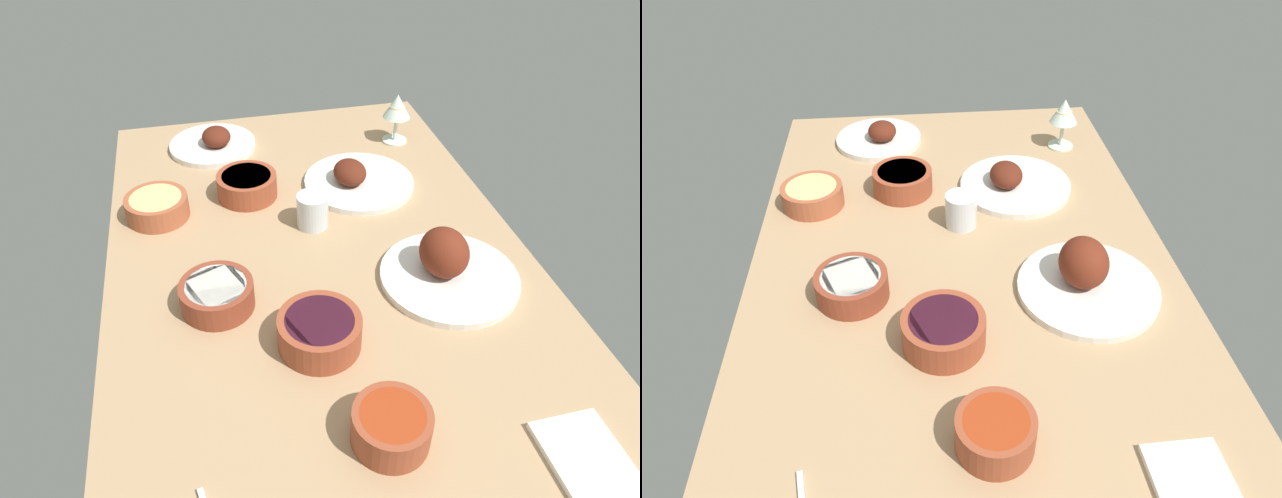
% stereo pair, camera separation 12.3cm
% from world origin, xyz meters
% --- Properties ---
extents(dining_table, '(1.40, 0.90, 0.04)m').
position_xyz_m(dining_table, '(0.00, 0.00, 0.02)').
color(dining_table, tan).
rests_on(dining_table, ground).
extents(plate_far_side, '(0.28, 0.28, 0.11)m').
position_xyz_m(plate_far_side, '(0.13, 0.24, 0.07)').
color(plate_far_side, silver).
rests_on(plate_far_side, dining_table).
extents(plate_near_viewer, '(0.28, 0.28, 0.07)m').
position_xyz_m(plate_near_viewer, '(-0.25, 0.15, 0.06)').
color(plate_near_viewer, silver).
rests_on(plate_near_viewer, dining_table).
extents(plate_center_main, '(0.24, 0.24, 0.07)m').
position_xyz_m(plate_center_main, '(-0.53, -0.18, 0.06)').
color(plate_center_main, silver).
rests_on(plate_center_main, dining_table).
extents(bowl_pasta, '(0.15, 0.15, 0.06)m').
position_xyz_m(bowl_pasta, '(-0.27, -0.12, 0.07)').
color(bowl_pasta, brown).
rests_on(bowl_pasta, dining_table).
extents(bowl_sauce, '(0.12, 0.12, 0.06)m').
position_xyz_m(bowl_sauce, '(0.46, 0.01, 0.07)').
color(bowl_sauce, brown).
rests_on(bowl_sauce, dining_table).
extents(bowl_potatoes, '(0.15, 0.15, 0.05)m').
position_xyz_m(bowl_potatoes, '(-0.23, -0.34, 0.07)').
color(bowl_potatoes, '#A35133').
rests_on(bowl_potatoes, dining_table).
extents(bowl_cream, '(0.14, 0.14, 0.06)m').
position_xyz_m(bowl_cream, '(0.10, -0.23, 0.07)').
color(bowl_cream, brown).
rests_on(bowl_cream, dining_table).
extents(bowl_onions, '(0.15, 0.15, 0.06)m').
position_xyz_m(bowl_onions, '(0.24, -0.06, 0.07)').
color(bowl_onions, brown).
rests_on(bowl_onions, dining_table).
extents(wine_glass, '(0.08, 0.08, 0.14)m').
position_xyz_m(wine_glass, '(-0.46, 0.32, 0.14)').
color(wine_glass, silver).
rests_on(wine_glass, dining_table).
extents(water_tumbler, '(0.07, 0.07, 0.08)m').
position_xyz_m(water_tumbler, '(-0.12, 0.01, 0.08)').
color(water_tumbler, silver).
rests_on(water_tumbler, dining_table).
extents(folded_napkin, '(0.19, 0.12, 0.01)m').
position_xyz_m(folded_napkin, '(0.58, 0.28, 0.05)').
color(folded_napkin, white).
rests_on(folded_napkin, dining_table).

